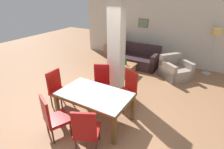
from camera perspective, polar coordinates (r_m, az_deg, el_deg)
ground_plane at (r=4.45m, az=-5.38°, el=-14.09°), size 18.00×18.00×0.00m
back_wall at (r=7.83m, az=14.81°, el=13.75°), size 7.20×0.09×2.70m
divider_pillar at (r=5.02m, az=1.42°, el=8.33°), size 0.41×0.34×2.70m
dining_table at (r=4.11m, az=-5.71°, el=-7.80°), size 1.66×0.99×0.72m
dining_chair_head_left at (r=4.85m, az=-17.23°, el=-4.21°), size 0.46×0.46×0.99m
dining_chair_far_left at (r=4.98m, az=-3.51°, el=-2.23°), size 0.61×0.61×0.99m
dining_chair_near_left at (r=3.86m, az=-18.80°, el=-12.87°), size 0.61×0.61×0.99m
dining_chair_near_right at (r=3.42m, az=-8.43°, el=-17.31°), size 0.61×0.61×0.99m
dining_chair_far_right at (r=4.63m, az=5.06°, el=-4.52°), size 0.61×0.61×0.99m
sofa at (r=7.34m, az=8.04°, el=5.04°), size 1.78×0.89×0.88m
armchair at (r=6.64m, az=19.79°, el=1.34°), size 1.21×1.21×0.82m
coffee_table at (r=6.59m, az=4.27°, el=1.94°), size 0.74×0.55×0.40m
bottle at (r=6.39m, az=4.55°, el=4.07°), size 0.07×0.07×0.27m
tv_stand at (r=8.52m, az=1.56°, el=7.74°), size 1.26×0.40×0.48m
tv_screen at (r=8.37m, az=1.60°, el=11.20°), size 0.79×0.35×0.60m
floor_lamp at (r=7.17m, az=30.77°, el=10.78°), size 0.35×0.35×1.70m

